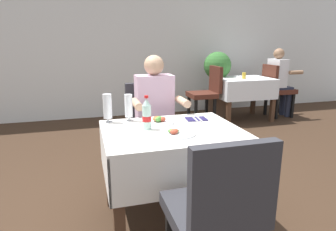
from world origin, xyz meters
TOP-DOWN VIEW (x-y plane):
  - ground_plane at (0.00, 0.00)m, footprint 11.00×11.00m
  - back_wall at (0.00, 3.47)m, footprint 11.00×0.12m
  - main_dining_table at (0.13, -0.04)m, footprint 1.01×0.80m
  - chair_far_diner_seat at (0.13, 0.75)m, footprint 0.44×0.50m
  - chair_near_camera_side at (0.13, -0.83)m, footprint 0.44×0.50m
  - seated_diner_far at (0.18, 0.64)m, footprint 0.50×0.46m
  - plate_near_camera at (0.13, -0.17)m, footprint 0.26×0.26m
  - plate_far_diner at (0.08, 0.14)m, footprint 0.24×0.24m
  - beer_glass_left at (-0.14, 0.27)m, footprint 0.07×0.07m
  - beer_glass_middle at (-0.30, 0.27)m, footprint 0.07×0.07m
  - cola_bottle_primary at (-0.04, 0.01)m, footprint 0.07×0.07m
  - napkin_cutlery_set at (0.41, 0.16)m, footprint 0.18×0.19m
  - background_dining_table at (2.24, 2.54)m, footprint 0.97×0.73m
  - background_chair_left at (1.54, 2.54)m, footprint 0.50×0.44m
  - background_chair_right at (2.93, 2.54)m, footprint 0.50×0.44m
  - background_patron at (2.98, 2.54)m, footprint 0.46×0.50m
  - background_table_tumbler at (2.18, 2.44)m, footprint 0.06×0.06m
  - potted_plant_corner at (1.90, 2.90)m, footprint 0.50×0.50m

SIDE VIEW (x-z plane):
  - ground_plane at x=0.00m, z-range 0.00..0.00m
  - chair_far_diner_seat at x=0.13m, z-range 0.07..1.04m
  - chair_near_camera_side at x=0.13m, z-range 0.07..1.04m
  - background_chair_left at x=1.54m, z-range 0.07..1.04m
  - background_chair_right at x=2.93m, z-range 0.07..1.04m
  - background_dining_table at x=2.24m, z-range 0.18..0.94m
  - main_dining_table at x=0.13m, z-range 0.19..0.94m
  - potted_plant_corner at x=1.90m, z-range 0.11..1.31m
  - seated_diner_far at x=0.18m, z-range 0.08..1.34m
  - background_patron at x=2.98m, z-range 0.08..1.34m
  - napkin_cutlery_set at x=0.41m, z-range 0.75..0.76m
  - plate_near_camera at x=0.13m, z-range 0.74..0.79m
  - plate_far_diner at x=0.08m, z-range 0.74..0.80m
  - background_table_tumbler at x=2.18m, z-range 0.75..0.86m
  - cola_bottle_primary at x=-0.04m, z-range 0.74..0.99m
  - beer_glass_left at x=-0.14m, z-range 0.75..0.98m
  - beer_glass_middle at x=-0.30m, z-range 0.75..0.98m
  - back_wall at x=0.00m, z-range 0.00..2.82m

